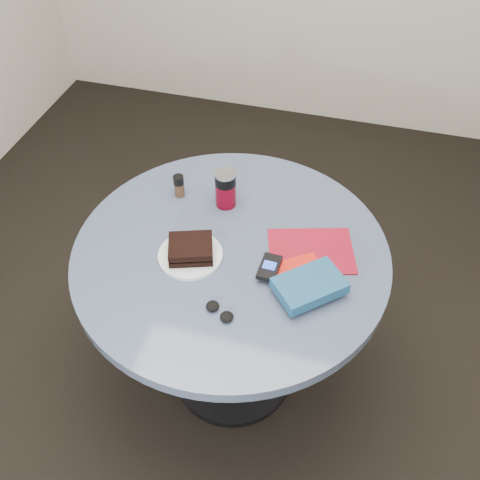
% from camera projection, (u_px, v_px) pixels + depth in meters
% --- Properties ---
extents(ground, '(4.00, 4.00, 0.00)m').
position_uv_depth(ground, '(233.00, 372.00, 2.22)').
color(ground, black).
rests_on(ground, ground).
extents(table, '(1.00, 1.00, 0.75)m').
position_uv_depth(table, '(231.00, 282.00, 1.80)').
color(table, black).
rests_on(table, ground).
extents(plate, '(0.23, 0.23, 0.01)m').
position_uv_depth(plate, '(190.00, 255.00, 1.65)').
color(plate, white).
rests_on(plate, table).
extents(sandwich, '(0.16, 0.15, 0.05)m').
position_uv_depth(sandwich, '(191.00, 249.00, 1.63)').
color(sandwich, black).
rests_on(sandwich, plate).
extents(soda_can, '(0.09, 0.09, 0.13)m').
position_uv_depth(soda_can, '(226.00, 189.00, 1.78)').
color(soda_can, maroon).
rests_on(soda_can, table).
extents(pepper_grinder, '(0.04, 0.04, 0.08)m').
position_uv_depth(pepper_grinder, '(179.00, 186.00, 1.83)').
color(pepper_grinder, '#422B1C').
rests_on(pepper_grinder, table).
extents(magazine, '(0.31, 0.26, 0.00)m').
position_uv_depth(magazine, '(311.00, 251.00, 1.67)').
color(magazine, maroon).
rests_on(magazine, table).
extents(red_book, '(0.19, 0.18, 0.01)m').
position_uv_depth(red_book, '(296.00, 272.00, 1.60)').
color(red_book, red).
rests_on(red_book, magazine).
extents(novel, '(0.23, 0.22, 0.04)m').
position_uv_depth(novel, '(310.00, 286.00, 1.53)').
color(novel, navy).
rests_on(novel, red_book).
extents(mp3_player, '(0.06, 0.10, 0.02)m').
position_uv_depth(mp3_player, '(269.00, 267.00, 1.59)').
color(mp3_player, black).
rests_on(mp3_player, red_book).
extents(headphones, '(0.10, 0.08, 0.02)m').
position_uv_depth(headphones, '(220.00, 311.00, 1.50)').
color(headphones, black).
rests_on(headphones, table).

